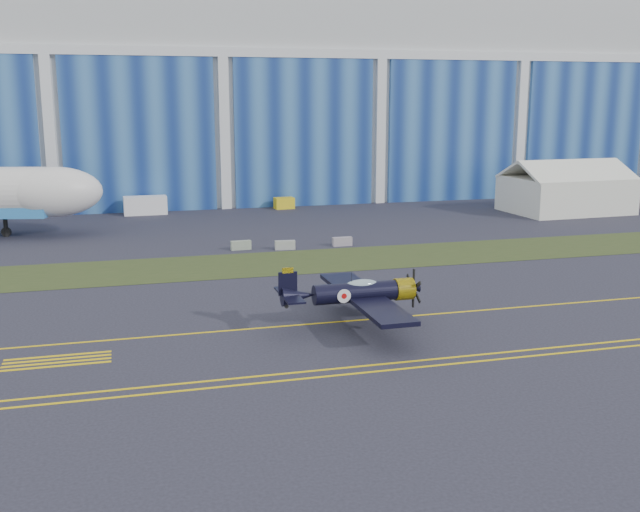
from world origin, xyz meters
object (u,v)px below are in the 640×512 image
object	(u,v)px
warbird	(356,292)
tug	(284,203)
tent	(566,186)
shipping_container	(145,205)

from	to	relation	value
warbird	tug	distance (m)	53.71
tent	warbird	bearing A→B (deg)	-138.58
tent	tug	distance (m)	37.39
tent	tug	world-z (taller)	tent
tent	shipping_container	bearing A→B (deg)	164.44
shipping_container	tug	size ratio (longest dim) A/B	2.09
shipping_container	tug	world-z (taller)	shipping_container
shipping_container	tent	bearing A→B (deg)	-14.78
warbird	shipping_container	size ratio (longest dim) A/B	2.42
warbird	tent	world-z (taller)	tent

